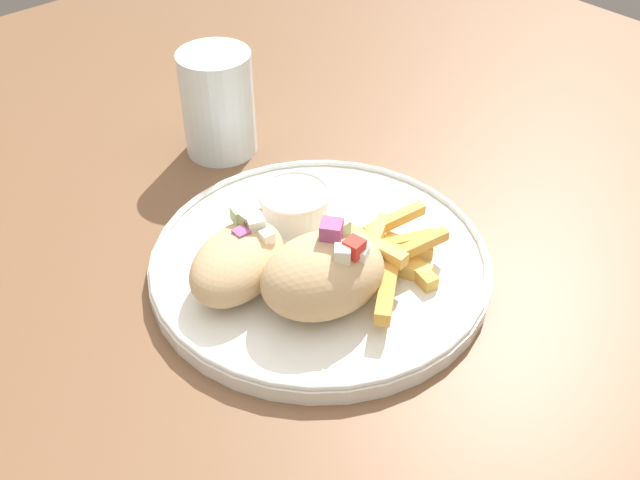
{
  "coord_description": "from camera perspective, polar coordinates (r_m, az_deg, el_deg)",
  "views": [
    {
      "loc": [
        -0.33,
        -0.39,
        1.21
      ],
      "look_at": [
        -0.01,
        -0.03,
        0.8
      ],
      "focal_mm": 42.0,
      "sensor_mm": 36.0,
      "label": 1
    }
  ],
  "objects": [
    {
      "name": "table",
      "position": [
        0.72,
        -1.04,
        -5.15
      ],
      "size": [
        1.36,
        1.36,
        0.77
      ],
      "color": "brown",
      "rests_on": "ground_plane"
    },
    {
      "name": "plate",
      "position": [
        0.65,
        -0.0,
        -1.64
      ],
      "size": [
        0.3,
        0.3,
        0.02
      ],
      "color": "white",
      "rests_on": "table"
    },
    {
      "name": "pita_sandwich_near",
      "position": [
        0.59,
        0.27,
        -2.58
      ],
      "size": [
        0.12,
        0.1,
        0.07
      ],
      "rotation": [
        0.0,
        0.0,
        -0.21
      ],
      "color": "tan",
      "rests_on": "plate"
    },
    {
      "name": "pita_sandwich_far",
      "position": [
        0.61,
        -6.26,
        -1.57
      ],
      "size": [
        0.12,
        0.1,
        0.05
      ],
      "rotation": [
        0.0,
        0.0,
        0.4
      ],
      "color": "tan",
      "rests_on": "plate"
    },
    {
      "name": "fries_pile",
      "position": [
        0.63,
        4.99,
        -1.46
      ],
      "size": [
        0.13,
        0.11,
        0.03
      ],
      "color": "gold",
      "rests_on": "plate"
    },
    {
      "name": "sauce_ramekin",
      "position": [
        0.68,
        -1.96,
        2.86
      ],
      "size": [
        0.07,
        0.07,
        0.03
      ],
      "color": "white",
      "rests_on": "plate"
    },
    {
      "name": "water_glass",
      "position": [
        0.79,
        -7.76,
        9.95
      ],
      "size": [
        0.08,
        0.08,
        0.11
      ],
      "color": "silver",
      "rests_on": "table"
    }
  ]
}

